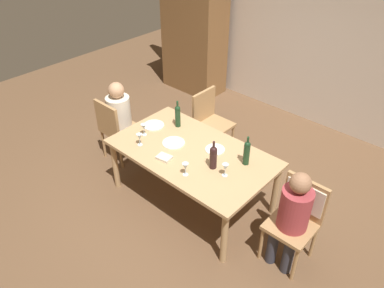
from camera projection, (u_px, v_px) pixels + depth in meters
The scene contains 20 objects.
ground_plane at pixel (192, 198), 4.62m from camera, with size 10.00×10.00×0.00m, color brown.
rear_room_partition at pixel (316, 36), 5.50m from camera, with size 6.40×0.12×2.70m, color beige.
armoire_cabinet at pixel (194, 30), 6.49m from camera, with size 1.18×0.62×2.18m.
dining_table at pixel (192, 156), 4.24m from camera, with size 1.86×1.08×0.72m.
chair_right_end at pixel (300, 210), 3.63m from camera, with size 0.44×0.46×0.92m.
chair_left_end at pixel (115, 127), 4.98m from camera, with size 0.44×0.44×0.92m.
chair_far_left at pixel (210, 119), 5.15m from camera, with size 0.44×0.44×0.92m.
person_woman_host at pixel (293, 214), 3.51m from camera, with size 0.30×0.34×1.12m.
person_man_bearded at pixel (121, 115), 4.97m from camera, with size 0.31×0.36×1.15m.
wine_bottle_tall_green at pixel (247, 152), 3.93m from camera, with size 0.07×0.07×0.35m.
wine_bottle_dark_red at pixel (178, 115), 4.55m from camera, with size 0.07×0.07×0.35m.
wine_bottle_short_olive at pixel (213, 157), 3.88m from camera, with size 0.08×0.08×0.33m.
wine_glass_near_left at pixel (144, 127), 4.41m from camera, with size 0.07×0.07×0.15m.
wine_glass_centre at pixel (185, 167), 3.80m from camera, with size 0.07×0.07×0.15m.
wine_glass_near_right at pixel (225, 167), 3.79m from camera, with size 0.07×0.07×0.15m.
wine_glass_far at pixel (139, 137), 4.24m from camera, with size 0.07×0.07×0.15m.
dinner_plate_host at pixel (174, 143), 4.32m from camera, with size 0.26×0.26×0.01m, color white.
dinner_plate_guest_left at pixel (215, 149), 4.22m from camera, with size 0.22×0.22×0.01m, color white.
dinner_plate_guest_right at pixel (154, 125), 4.64m from camera, with size 0.26×0.26×0.01m, color silver.
folded_napkin at pixel (164, 157), 4.08m from camera, with size 0.16×0.12×0.03m, color beige.
Camera 1 is at (2.28, -2.51, 3.21)m, focal length 34.76 mm.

